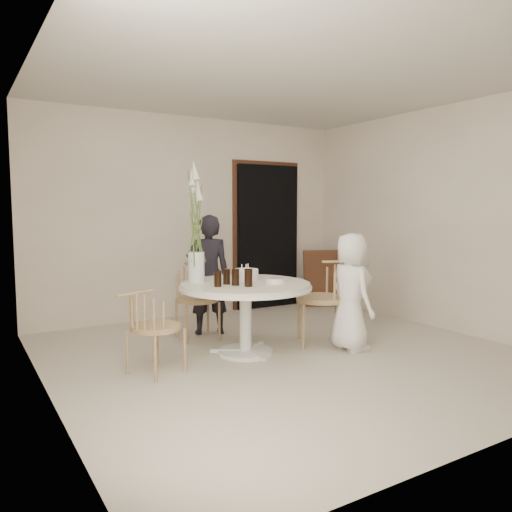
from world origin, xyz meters
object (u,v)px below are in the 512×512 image
chair_right (333,290)px  boy (351,292)px  flower_vase (196,232)px  birthday_cake (246,275)px  table (245,294)px  chair_left (146,320)px  chair_far (194,290)px  girl (208,275)px

chair_right → boy: boy is taller
chair_right → boy: (0.01, -0.28, 0.01)m
flower_vase → birthday_cake: bearing=-18.6°
table → chair_left: 1.09m
chair_far → girl: bearing=12.1°
chair_right → birthday_cake: size_ratio=3.68×
boy → birthday_cake: bearing=67.2°
table → flower_vase: size_ratio=1.09×
chair_far → chair_left: (-0.93, -1.06, -0.04)m
chair_left → flower_vase: 1.08m
chair_right → birthday_cake: 0.98m
table → boy: (1.01, -0.43, -0.01)m
girl → birthday_cake: girl is taller
chair_far → flower_vase: bearing=-105.5°
chair_far → boy: bearing=-43.1°
birthday_cake → girl: bearing=92.6°
chair_left → boy: size_ratio=0.63×
chair_far → chair_left: 1.41m
chair_left → birthday_cake: (1.16, 0.26, 0.29)m
chair_far → girl: girl is taller
girl → boy: (0.97, -1.38, -0.09)m
table → boy: size_ratio=1.09×
chair_far → flower_vase: (-0.26, -0.64, 0.70)m
girl → boy: size_ratio=1.15×
table → boy: bearing=-23.2°
girl → flower_vase: (-0.45, -0.66, 0.54)m
chair_left → chair_right: bearing=-113.5°
chair_right → flower_vase: flower_vase is taller
birthday_cake → boy: bearing=-31.0°
table → flower_vase: flower_vase is taller
birthday_cake → chair_far: bearing=105.8°
girl → flower_vase: size_ratio=1.15×
flower_vase → chair_right: bearing=-17.3°
chair_right → chair_left: 2.09m
chair_right → chair_left: bearing=-60.9°
chair_left → boy: (2.09, -0.30, 0.11)m
chair_left → boy: boy is taller
table → birthday_cake: bearing=57.1°
chair_left → flower_vase: bearing=-80.9°
birthday_cake → flower_vase: 0.68m
chair_left → birthday_cake: size_ratio=3.09×
chair_far → flower_vase: size_ratio=0.68×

